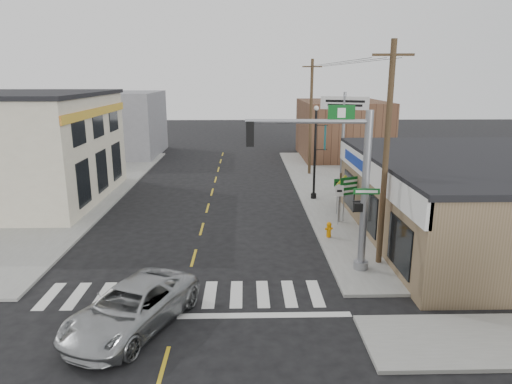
{
  "coord_description": "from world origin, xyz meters",
  "views": [
    {
      "loc": [
        2.36,
        -15.35,
        8.03
      ],
      "look_at": [
        2.85,
        5.04,
        2.8
      ],
      "focal_mm": 32.0,
      "sensor_mm": 36.0,
      "label": 1
    }
  ],
  "objects_px": {
    "lamp_post": "(316,146)",
    "utility_pole_far": "(311,116)",
    "guide_sign": "(352,190)",
    "bare_tree": "(411,176)",
    "traffic_signal_pole": "(346,175)",
    "fire_hydrant": "(329,229)",
    "utility_pole_near": "(386,154)",
    "suv": "(132,307)",
    "dance_center_sign": "(344,118)"
  },
  "relations": [
    {
      "from": "lamp_post",
      "to": "bare_tree",
      "type": "xyz_separation_m",
      "value": [
        2.65,
        -9.85,
        0.14
      ]
    },
    {
      "from": "traffic_signal_pole",
      "to": "dance_center_sign",
      "type": "height_order",
      "value": "dance_center_sign"
    },
    {
      "from": "fire_hydrant",
      "to": "utility_pole_near",
      "type": "bearing_deg",
      "value": -63.09
    },
    {
      "from": "lamp_post",
      "to": "utility_pole_far",
      "type": "height_order",
      "value": "utility_pole_far"
    },
    {
      "from": "guide_sign",
      "to": "utility_pole_far",
      "type": "height_order",
      "value": "utility_pole_far"
    },
    {
      "from": "traffic_signal_pole",
      "to": "fire_hydrant",
      "type": "bearing_deg",
      "value": 90.4
    },
    {
      "from": "dance_center_sign",
      "to": "suv",
      "type": "bearing_deg",
      "value": -98.31
    },
    {
      "from": "guide_sign",
      "to": "utility_pole_far",
      "type": "relative_size",
      "value": 0.3
    },
    {
      "from": "bare_tree",
      "to": "guide_sign",
      "type": "bearing_deg",
      "value": 105.93
    },
    {
      "from": "fire_hydrant",
      "to": "lamp_post",
      "type": "distance_m",
      "value": 8.09
    },
    {
      "from": "utility_pole_near",
      "to": "fire_hydrant",
      "type": "bearing_deg",
      "value": 123.72
    },
    {
      "from": "dance_center_sign",
      "to": "utility_pole_near",
      "type": "relative_size",
      "value": 0.74
    },
    {
      "from": "dance_center_sign",
      "to": "bare_tree",
      "type": "height_order",
      "value": "dance_center_sign"
    },
    {
      "from": "traffic_signal_pole",
      "to": "fire_hydrant",
      "type": "height_order",
      "value": "traffic_signal_pole"
    },
    {
      "from": "traffic_signal_pole",
      "to": "lamp_post",
      "type": "bearing_deg",
      "value": 89.87
    },
    {
      "from": "lamp_post",
      "to": "bare_tree",
      "type": "relative_size",
      "value": 1.31
    },
    {
      "from": "lamp_post",
      "to": "utility_pole_near",
      "type": "xyz_separation_m",
      "value": [
        1.22,
        -10.66,
        1.26
      ]
    },
    {
      "from": "lamp_post",
      "to": "dance_center_sign",
      "type": "relative_size",
      "value": 0.88
    },
    {
      "from": "guide_sign",
      "to": "dance_center_sign",
      "type": "bearing_deg",
      "value": 58.7
    },
    {
      "from": "dance_center_sign",
      "to": "utility_pole_far",
      "type": "relative_size",
      "value": 0.75
    },
    {
      "from": "lamp_post",
      "to": "traffic_signal_pole",
      "type": "bearing_deg",
      "value": -116.27
    },
    {
      "from": "fire_hydrant",
      "to": "suv",
      "type": "bearing_deg",
      "value": -134.29
    },
    {
      "from": "suv",
      "to": "utility_pole_near",
      "type": "bearing_deg",
      "value": 51.27
    },
    {
      "from": "fire_hydrant",
      "to": "utility_pole_far",
      "type": "relative_size",
      "value": 0.09
    },
    {
      "from": "bare_tree",
      "to": "utility_pole_near",
      "type": "height_order",
      "value": "utility_pole_near"
    },
    {
      "from": "guide_sign",
      "to": "bare_tree",
      "type": "xyz_separation_m",
      "value": [
        1.39,
        -4.88,
        1.85
      ]
    },
    {
      "from": "traffic_signal_pole",
      "to": "dance_center_sign",
      "type": "relative_size",
      "value": 0.99
    },
    {
      "from": "suv",
      "to": "lamp_post",
      "type": "height_order",
      "value": "lamp_post"
    },
    {
      "from": "suv",
      "to": "utility_pole_near",
      "type": "xyz_separation_m",
      "value": [
        9.51,
        4.91,
        4.16
      ]
    },
    {
      "from": "dance_center_sign",
      "to": "utility_pole_far",
      "type": "xyz_separation_m",
      "value": [
        -1.33,
        6.25,
        -0.45
      ]
    },
    {
      "from": "suv",
      "to": "traffic_signal_pole",
      "type": "relative_size",
      "value": 0.77
    },
    {
      "from": "dance_center_sign",
      "to": "utility_pole_near",
      "type": "xyz_separation_m",
      "value": [
        -0.84,
        -12.27,
        -0.39
      ]
    },
    {
      "from": "bare_tree",
      "to": "utility_pole_far",
      "type": "distance_m",
      "value": 17.84
    },
    {
      "from": "dance_center_sign",
      "to": "utility_pole_far",
      "type": "bearing_deg",
      "value": 124.79
    },
    {
      "from": "guide_sign",
      "to": "lamp_post",
      "type": "relative_size",
      "value": 0.46
    },
    {
      "from": "fire_hydrant",
      "to": "utility_pole_far",
      "type": "xyz_separation_m",
      "value": [
        1.13,
        15.33,
        4.27
      ]
    },
    {
      "from": "guide_sign",
      "to": "utility_pole_near",
      "type": "distance_m",
      "value": 6.42
    },
    {
      "from": "utility_pole_far",
      "to": "fire_hydrant",
      "type": "bearing_deg",
      "value": -99.0
    },
    {
      "from": "lamp_post",
      "to": "bare_tree",
      "type": "bearing_deg",
      "value": -98.43
    },
    {
      "from": "guide_sign",
      "to": "fire_hydrant",
      "type": "xyz_separation_m",
      "value": [
        -1.66,
        -2.5,
        -1.35
      ]
    },
    {
      "from": "utility_pole_far",
      "to": "utility_pole_near",
      "type": "bearing_deg",
      "value": -93.28
    },
    {
      "from": "fire_hydrant",
      "to": "dance_center_sign",
      "type": "height_order",
      "value": "dance_center_sign"
    },
    {
      "from": "utility_pole_near",
      "to": "bare_tree",
      "type": "bearing_deg",
      "value": 36.17
    },
    {
      "from": "lamp_post",
      "to": "utility_pole_far",
      "type": "bearing_deg",
      "value": 61.16
    },
    {
      "from": "guide_sign",
      "to": "bare_tree",
      "type": "distance_m",
      "value": 5.4
    },
    {
      "from": "guide_sign",
      "to": "utility_pole_near",
      "type": "relative_size",
      "value": 0.3
    },
    {
      "from": "suv",
      "to": "lamp_post",
      "type": "relative_size",
      "value": 0.87
    },
    {
      "from": "suv",
      "to": "utility_pole_near",
      "type": "relative_size",
      "value": 0.57
    },
    {
      "from": "traffic_signal_pole",
      "to": "guide_sign",
      "type": "distance_m",
      "value": 7.0
    },
    {
      "from": "suv",
      "to": "utility_pole_far",
      "type": "height_order",
      "value": "utility_pole_far"
    }
  ]
}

